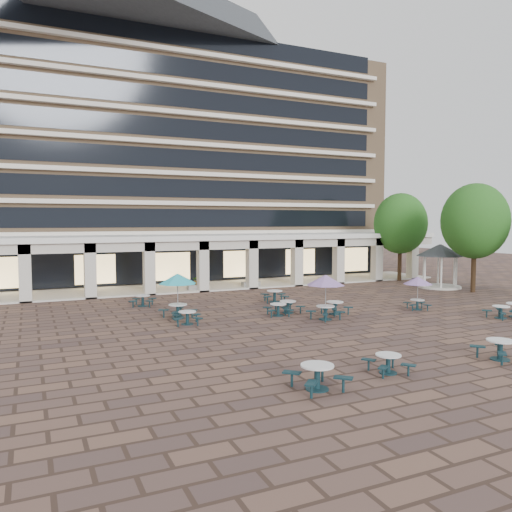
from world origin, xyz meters
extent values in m
plane|color=brown|center=(0.00, 0.00, 0.00)|extent=(120.00, 120.00, 0.00)
cube|color=#9E7B59|center=(0.00, 25.50, 11.00)|extent=(40.00, 15.00, 22.00)
cube|color=silver|center=(0.00, 17.75, 4.50)|extent=(36.80, 0.50, 0.35)
cube|color=black|center=(0.00, 17.98, 5.80)|extent=(35.20, 0.05, 1.60)
cube|color=silver|center=(0.00, 17.75, 7.10)|extent=(36.80, 0.50, 0.35)
cube|color=black|center=(0.00, 17.98, 8.40)|extent=(35.20, 0.05, 1.60)
cube|color=silver|center=(0.00, 17.75, 9.70)|extent=(36.80, 0.50, 0.35)
cube|color=black|center=(0.00, 17.98, 11.00)|extent=(35.20, 0.05, 1.60)
cube|color=silver|center=(0.00, 17.75, 12.30)|extent=(36.80, 0.50, 0.35)
cube|color=black|center=(0.00, 17.98, 13.60)|extent=(35.20, 0.05, 1.60)
cube|color=silver|center=(0.00, 17.75, 14.90)|extent=(36.80, 0.50, 0.35)
cube|color=black|center=(0.00, 17.98, 16.20)|extent=(35.20, 0.05, 1.60)
cube|color=silver|center=(0.00, 17.75, 17.50)|extent=(36.80, 0.50, 0.35)
cube|color=black|center=(0.00, 17.98, 18.80)|extent=(35.20, 0.05, 1.60)
cube|color=silver|center=(0.00, 17.75, 20.10)|extent=(36.80, 0.50, 0.35)
cube|color=black|center=(0.00, 17.98, 21.40)|extent=(35.20, 0.05, 1.60)
cube|color=white|center=(0.00, 15.00, 4.20)|extent=(42.00, 6.60, 0.40)
cube|color=beige|center=(0.00, 12.15, 3.75)|extent=(42.00, 0.30, 0.90)
cube|color=black|center=(0.00, 17.70, 1.80)|extent=(38.00, 0.15, 3.20)
cube|color=beige|center=(0.00, 15.00, 0.06)|extent=(42.00, 6.00, 0.12)
cube|color=beige|center=(-14.78, 12.40, 2.00)|extent=(0.80, 0.80, 4.00)
cube|color=beige|center=(-10.56, 12.40, 2.00)|extent=(0.80, 0.80, 4.00)
cube|color=beige|center=(-6.33, 12.40, 2.00)|extent=(0.80, 0.80, 4.00)
cube|color=beige|center=(-2.11, 12.40, 2.00)|extent=(0.80, 0.80, 4.00)
cube|color=beige|center=(2.11, 12.40, 2.00)|extent=(0.80, 0.80, 4.00)
cube|color=beige|center=(6.33, 12.40, 2.00)|extent=(0.80, 0.80, 4.00)
cube|color=beige|center=(10.56, 12.40, 2.00)|extent=(0.80, 0.80, 4.00)
cube|color=beige|center=(14.78, 12.40, 2.00)|extent=(0.80, 0.80, 4.00)
cube|color=beige|center=(19.00, 12.40, 2.00)|extent=(0.80, 0.80, 4.00)
cube|color=#FFD88C|center=(-16.00, 17.55, 1.60)|extent=(3.20, 0.08, 2.40)
cube|color=#FFD88C|center=(-9.60, 17.55, 1.60)|extent=(3.20, 0.08, 2.40)
cube|color=#FFD88C|center=(-3.20, 17.55, 1.60)|extent=(3.20, 0.08, 2.40)
cube|color=#FFD88C|center=(3.20, 17.55, 1.60)|extent=(3.20, 0.08, 2.40)
cube|color=#FFD88C|center=(9.60, 17.55, 1.60)|extent=(3.20, 0.08, 2.40)
cube|color=#FFD88C|center=(16.00, 17.55, 1.60)|extent=(3.20, 0.08, 2.40)
cylinder|color=#122F37|center=(-5.98, -11.00, 0.02)|extent=(0.77, 0.77, 0.04)
cylinder|color=#122F37|center=(-5.98, -11.00, 0.36)|extent=(0.20, 0.20, 0.73)
cylinder|color=white|center=(-5.98, -11.00, 0.80)|extent=(1.10, 1.10, 0.06)
cube|color=#122F37|center=(-5.39, -10.38, 0.48)|extent=(0.64, 0.65, 0.06)
cylinder|color=#122F37|center=(-5.39, -10.38, 0.23)|extent=(0.09, 0.09, 0.46)
cube|color=#122F37|center=(-6.60, -10.41, 0.48)|extent=(0.65, 0.64, 0.06)
cylinder|color=#122F37|center=(-6.60, -10.41, 0.23)|extent=(0.09, 0.09, 0.46)
cube|color=#122F37|center=(-6.57, -11.62, 0.48)|extent=(0.64, 0.65, 0.06)
cylinder|color=#122F37|center=(-6.57, -11.62, 0.23)|extent=(0.09, 0.09, 0.46)
cube|color=#122F37|center=(-5.36, -11.59, 0.48)|extent=(0.65, 0.64, 0.06)
cylinder|color=#122F37|center=(-5.36, -11.59, 0.23)|extent=(0.09, 0.09, 0.46)
cylinder|color=#122F37|center=(-2.70, -10.56, 0.02)|extent=(0.65, 0.65, 0.04)
cylinder|color=#122F37|center=(-2.70, -10.56, 0.30)|extent=(0.17, 0.17, 0.61)
cylinder|color=white|center=(-2.70, -10.56, 0.67)|extent=(0.92, 0.92, 0.05)
cube|color=#122F37|center=(-2.13, -10.13, 0.41)|extent=(0.56, 0.51, 0.05)
cylinder|color=#122F37|center=(-2.13, -10.13, 0.19)|extent=(0.07, 0.07, 0.39)
cube|color=#122F37|center=(-3.14, -9.99, 0.41)|extent=(0.51, 0.56, 0.05)
cylinder|color=#122F37|center=(-3.14, -9.99, 0.19)|extent=(0.07, 0.07, 0.39)
cube|color=#122F37|center=(-3.28, -10.99, 0.41)|extent=(0.56, 0.51, 0.05)
cylinder|color=#122F37|center=(-3.28, -10.99, 0.19)|extent=(0.07, 0.07, 0.39)
cube|color=#122F37|center=(-2.27, -11.14, 0.41)|extent=(0.51, 0.56, 0.05)
cylinder|color=#122F37|center=(-2.27, -11.14, 0.19)|extent=(0.07, 0.07, 0.39)
cylinder|color=#122F37|center=(2.53, -11.00, 0.02)|extent=(0.74, 0.74, 0.04)
cylinder|color=#122F37|center=(2.53, -11.00, 0.35)|extent=(0.19, 0.19, 0.70)
cylinder|color=white|center=(2.53, -11.00, 0.78)|extent=(1.06, 1.06, 0.05)
cube|color=#122F37|center=(3.12, -10.42, 0.47)|extent=(0.63, 0.62, 0.05)
cylinder|color=#122F37|center=(3.12, -10.42, 0.22)|extent=(0.08, 0.08, 0.45)
cube|color=#122F37|center=(1.95, -10.40, 0.47)|extent=(0.62, 0.63, 0.05)
cylinder|color=#122F37|center=(1.95, -10.40, 0.22)|extent=(0.08, 0.08, 0.45)
cube|color=#122F37|center=(1.93, -11.58, 0.47)|extent=(0.63, 0.62, 0.05)
cylinder|color=#122F37|center=(1.93, -11.58, 0.22)|extent=(0.08, 0.08, 0.45)
cylinder|color=#122F37|center=(9.88, -5.00, 0.02)|extent=(0.66, 0.66, 0.04)
cylinder|color=#122F37|center=(9.88, -5.00, 0.31)|extent=(0.17, 0.17, 0.62)
cylinder|color=white|center=(9.88, -5.00, 0.69)|extent=(0.94, 0.94, 0.05)
cube|color=#122F37|center=(10.39, -4.47, 0.41)|extent=(0.55, 0.56, 0.05)
cylinder|color=#122F37|center=(10.39, -4.47, 0.20)|extent=(0.08, 0.08, 0.39)
cube|color=#122F37|center=(9.35, -4.50, 0.41)|extent=(0.56, 0.55, 0.05)
cylinder|color=#122F37|center=(9.35, -4.50, 0.20)|extent=(0.08, 0.08, 0.39)
cube|color=#122F37|center=(9.38, -5.54, 0.41)|extent=(0.55, 0.56, 0.05)
cylinder|color=#122F37|center=(9.38, -5.54, 0.20)|extent=(0.08, 0.08, 0.39)
cylinder|color=#122F37|center=(-6.82, 2.78, 0.02)|extent=(0.73, 0.73, 0.04)
cylinder|color=#122F37|center=(-6.82, 2.78, 0.35)|extent=(0.19, 0.19, 0.69)
cylinder|color=white|center=(-6.82, 2.78, 0.76)|extent=(1.05, 1.05, 0.05)
cube|color=#122F37|center=(-6.46, 3.51, 0.46)|extent=(0.52, 0.65, 0.05)
cylinder|color=#122F37|center=(-6.46, 3.51, 0.22)|extent=(0.08, 0.08, 0.44)
cube|color=#122F37|center=(-7.55, 3.15, 0.46)|extent=(0.65, 0.52, 0.05)
cylinder|color=#122F37|center=(-7.55, 3.15, 0.22)|extent=(0.08, 0.08, 0.44)
cube|color=#122F37|center=(-7.19, 2.05, 0.46)|extent=(0.52, 0.65, 0.05)
cylinder|color=#122F37|center=(-7.19, 2.05, 0.22)|extent=(0.08, 0.08, 0.44)
cube|color=#122F37|center=(-6.09, 2.42, 0.46)|extent=(0.65, 0.52, 0.05)
cylinder|color=#122F37|center=(-6.09, 2.42, 0.22)|extent=(0.08, 0.08, 0.44)
cylinder|color=gray|center=(-6.82, 2.78, 1.26)|extent=(0.05, 0.05, 2.51)
cone|color=#28ACBE|center=(-6.82, 2.78, 2.25)|extent=(2.20, 2.20, 0.58)
cylinder|color=#122F37|center=(-0.37, 1.50, 0.02)|extent=(0.68, 0.68, 0.04)
cylinder|color=#122F37|center=(-0.37, 1.50, 0.32)|extent=(0.18, 0.18, 0.64)
cylinder|color=white|center=(-0.37, 1.50, 0.71)|extent=(0.97, 0.97, 0.05)
cube|color=#122F37|center=(0.11, 2.09, 0.43)|extent=(0.55, 0.59, 0.05)
cylinder|color=#122F37|center=(0.11, 2.09, 0.20)|extent=(0.08, 0.08, 0.41)
cube|color=#122F37|center=(-0.96, 1.98, 0.43)|extent=(0.59, 0.55, 0.05)
cylinder|color=#122F37|center=(-0.96, 1.98, 0.20)|extent=(0.08, 0.08, 0.41)
cube|color=#122F37|center=(-0.85, 0.91, 0.43)|extent=(0.55, 0.59, 0.05)
cylinder|color=#122F37|center=(-0.85, 0.91, 0.20)|extent=(0.08, 0.08, 0.41)
cube|color=#122F37|center=(0.22, 1.02, 0.43)|extent=(0.59, 0.55, 0.05)
cylinder|color=#122F37|center=(0.22, 1.02, 0.20)|extent=(0.08, 0.08, 0.41)
cylinder|color=#122F37|center=(0.59, -1.16, 0.02)|extent=(0.73, 0.73, 0.04)
cylinder|color=#122F37|center=(0.59, -1.16, 0.34)|extent=(0.19, 0.19, 0.68)
cylinder|color=white|center=(0.59, -1.16, 0.76)|extent=(1.04, 1.04, 0.05)
cube|color=#122F37|center=(1.03, -0.48, 0.46)|extent=(0.55, 0.64, 0.05)
cylinder|color=#122F37|center=(1.03, -0.48, 0.22)|extent=(0.08, 0.08, 0.44)
cube|color=#122F37|center=(-0.09, -0.72, 0.46)|extent=(0.64, 0.55, 0.05)
cylinder|color=#122F37|center=(-0.09, -0.72, 0.22)|extent=(0.08, 0.08, 0.44)
cube|color=#122F37|center=(0.15, -1.84, 0.46)|extent=(0.55, 0.64, 0.05)
cylinder|color=#122F37|center=(0.15, -1.84, 0.22)|extent=(0.08, 0.08, 0.44)
cube|color=#122F37|center=(1.27, -1.59, 0.46)|extent=(0.64, 0.55, 0.05)
cylinder|color=#122F37|center=(1.27, -1.59, 0.22)|extent=(0.08, 0.08, 0.44)
cylinder|color=gray|center=(0.59, -1.16, 1.24)|extent=(0.05, 0.05, 2.49)
cone|color=#8F6AB1|center=(0.59, -1.16, 2.23)|extent=(2.18, 2.18, 0.57)
cube|color=#122F37|center=(10.63, -4.36, 0.47)|extent=(0.53, 0.65, 0.05)
cylinder|color=#122F37|center=(10.63, -4.36, 0.22)|extent=(0.08, 0.08, 0.45)
cylinder|color=#122F37|center=(-6.85, 0.81, 0.02)|extent=(0.66, 0.66, 0.04)
cylinder|color=#122F37|center=(-6.85, 0.81, 0.31)|extent=(0.17, 0.17, 0.62)
cylinder|color=white|center=(-6.85, 0.81, 0.68)|extent=(0.94, 0.94, 0.05)
cube|color=#122F37|center=(-6.23, 1.20, 0.41)|extent=(0.58, 0.49, 0.05)
cylinder|color=#122F37|center=(-6.23, 1.20, 0.20)|extent=(0.08, 0.08, 0.39)
cube|color=#122F37|center=(-7.24, 1.44, 0.41)|extent=(0.49, 0.58, 0.05)
cylinder|color=#122F37|center=(-7.24, 1.44, 0.20)|extent=(0.08, 0.08, 0.39)
cube|color=#122F37|center=(-7.48, 0.43, 0.41)|extent=(0.58, 0.49, 0.05)
cylinder|color=#122F37|center=(-7.48, 0.43, 0.20)|extent=(0.08, 0.08, 0.39)
cube|color=#122F37|center=(-6.47, 0.19, 0.41)|extent=(0.49, 0.58, 0.05)
cylinder|color=#122F37|center=(-6.47, 0.19, 0.20)|extent=(0.08, 0.08, 0.39)
cylinder|color=#122F37|center=(1.97, -0.02, 0.02)|extent=(0.71, 0.71, 0.04)
cylinder|color=#122F37|center=(1.97, -0.02, 0.33)|extent=(0.18, 0.18, 0.66)
cylinder|color=white|center=(1.97, -0.02, 0.74)|extent=(1.01, 1.01, 0.05)
cube|color=#122F37|center=(2.42, 0.62, 0.44)|extent=(0.55, 0.62, 0.05)
cylinder|color=#122F37|center=(2.42, 0.62, 0.21)|extent=(0.08, 0.08, 0.42)
cube|color=#122F37|center=(1.33, 0.43, 0.44)|extent=(0.62, 0.55, 0.05)
cylinder|color=#122F37|center=(1.33, 0.43, 0.21)|extent=(0.08, 0.08, 0.42)
cube|color=#122F37|center=(1.52, -0.66, 0.44)|extent=(0.55, 0.62, 0.05)
cylinder|color=#122F37|center=(1.52, -0.66, 0.21)|extent=(0.08, 0.08, 0.42)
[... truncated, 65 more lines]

